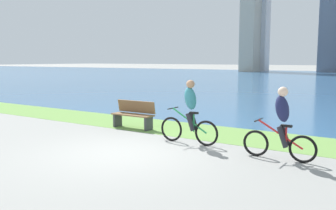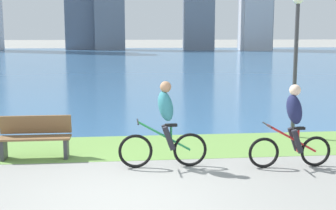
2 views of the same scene
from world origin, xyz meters
name	(u,v)px [view 1 (image 1 of 2)]	position (x,y,z in m)	size (l,w,h in m)	color
ground_plane	(126,153)	(0.00, 0.00, 0.00)	(300.00, 300.00, 0.00)	gray
grass_strip_bayside	(194,130)	(0.00, 3.35, 0.00)	(120.00, 2.32, 0.01)	#6B9947
cyclist_lead	(190,113)	(0.80, 1.69, 0.84)	(1.76, 0.52, 1.72)	black
cyclist_trailing	(281,123)	(3.30, 1.43, 0.83)	(1.68, 0.52, 1.66)	black
bench_near_path	(134,115)	(-1.88, 2.64, 0.45)	(1.50, 0.47, 0.90)	brown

